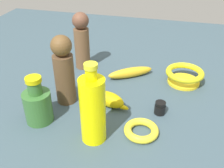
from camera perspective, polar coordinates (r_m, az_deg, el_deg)
name	(u,v)px	position (r m, az deg, el deg)	size (l,w,h in m)	color
ground	(112,104)	(0.94, 0.00, -4.33)	(2.00, 2.00, 0.00)	#384C56
bottle_tall	(93,109)	(0.74, -4.21, -5.46)	(0.07, 0.07, 0.25)	#F5EA07
person_figure_child	(82,40)	(1.13, -6.61, 9.45)	(0.07, 0.07, 0.25)	brown
cat_figurine	(107,97)	(0.91, -1.19, -2.84)	(0.15, 0.09, 0.08)	gold
person_figure_adult	(64,70)	(0.90, -10.44, 3.00)	(0.08, 0.08, 0.25)	brown
nail_polish_jar	(160,108)	(0.90, 10.42, -5.11)	(0.04, 0.04, 0.04)	black
bottle_short	(38,104)	(0.86, -15.86, -4.28)	(0.09, 0.09, 0.16)	#35682F
bowl	(184,75)	(1.08, 15.50, 1.95)	(0.15, 0.15, 0.06)	yellow
banana	(130,72)	(1.09, 4.03, 2.52)	(0.19, 0.04, 0.04)	gold
bangle	(141,130)	(0.81, 6.38, -9.98)	(0.11, 0.11, 0.02)	yellow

